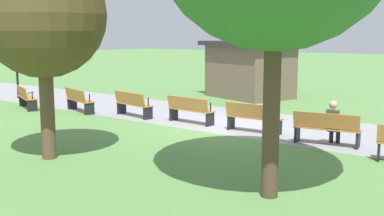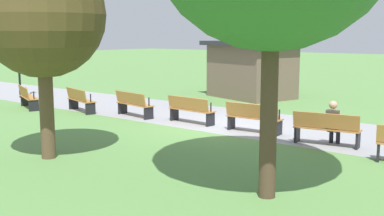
% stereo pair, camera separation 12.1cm
% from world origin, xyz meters
% --- Properties ---
extents(ground_plane, '(120.00, 120.00, 0.00)m').
position_xyz_m(ground_plane, '(0.00, 0.00, 0.00)').
color(ground_plane, '#5B8C47').
extents(path_paving, '(40.75, 4.38, 0.01)m').
position_xyz_m(path_paving, '(0.00, 1.27, 0.00)').
color(path_paving, '#939399').
rests_on(path_paving, ground).
extents(bench_2, '(1.77, 1.07, 0.89)m').
position_xyz_m(bench_2, '(-8.21, -1.64, 0.47)').
color(bench_2, '#B27538').
rests_on(bench_2, ground).
extents(bench_3, '(1.78, 0.91, 0.89)m').
position_xyz_m(bench_3, '(-5.93, -0.87, 0.47)').
color(bench_3, '#B27538').
rests_on(bench_3, ground).
extents(bench_4, '(1.77, 0.74, 0.89)m').
position_xyz_m(bench_4, '(-3.59, -0.36, 0.47)').
color(bench_4, '#B27538').
rests_on(bench_4, ground).
extents(bench_5, '(1.74, 0.56, 0.89)m').
position_xyz_m(bench_5, '(-1.20, -0.10, 0.47)').
color(bench_5, '#B27538').
rests_on(bench_5, ground).
extents(bench_6, '(1.74, 0.56, 0.89)m').
position_xyz_m(bench_6, '(1.20, -0.10, 0.47)').
color(bench_6, '#B27538').
rests_on(bench_6, ground).
extents(bench_7, '(1.77, 0.74, 0.89)m').
position_xyz_m(bench_7, '(3.59, -0.36, 0.47)').
color(bench_7, '#B27538').
rests_on(bench_7, ground).
extents(person_seated, '(0.39, 0.56, 1.20)m').
position_xyz_m(person_seated, '(3.70, -0.20, 0.64)').
color(person_seated, '#4C4238').
rests_on(person_seated, ground).
extents(tree_0, '(2.88, 2.88, 4.79)m').
position_xyz_m(tree_0, '(-1.04, -5.66, 3.32)').
color(tree_0, brown).
rests_on(tree_0, ground).
extents(lamp_post, '(0.32, 0.32, 3.70)m').
position_xyz_m(lamp_post, '(-11.38, 0.01, 2.60)').
color(lamp_post, black).
rests_on(lamp_post, ground).
extents(kiosk, '(4.72, 4.08, 2.60)m').
position_xyz_m(kiosk, '(-3.12, 6.78, 1.33)').
color(kiosk, brown).
rests_on(kiosk, ground).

